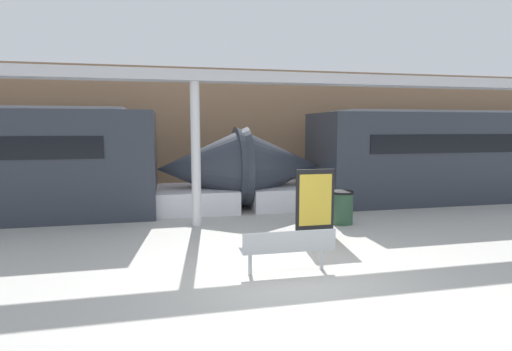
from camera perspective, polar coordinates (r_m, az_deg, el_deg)
name	(u,v)px	position (r m, az deg, el deg)	size (l,w,h in m)	color
ground_plane	(294,280)	(7.18, 5.50, -14.62)	(60.00, 60.00, 0.00)	#B2AFA8
station_wall	(219,130)	(16.66, -5.29, 6.49)	(56.00, 0.20, 5.00)	#937051
train_left	(470,157)	(16.86, 28.30, 2.33)	(17.53, 2.93, 3.20)	#2D333D
bench_near	(288,246)	(7.29, 4.59, -10.03)	(1.70, 0.46, 0.81)	#ADB2B7
trash_bin	(342,207)	(11.16, 12.18, -4.46)	(0.62, 0.62, 0.90)	#2D5138
poster_board	(315,203)	(9.70, 8.43, -3.86)	(0.95, 0.07, 1.63)	black
support_column_near	(196,155)	(10.62, -8.60, 2.90)	(0.25, 0.25, 3.79)	silver
canopy_beam	(194,76)	(10.67, -8.80, 13.86)	(28.00, 0.60, 0.28)	#B7B7BC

